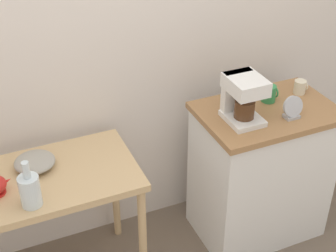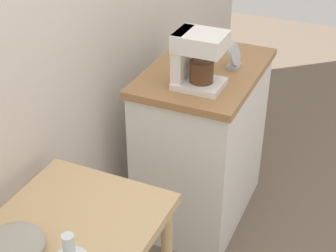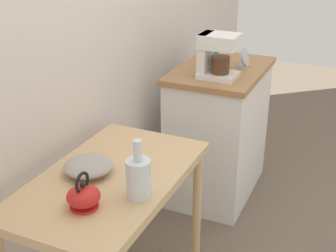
{
  "view_description": "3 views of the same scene",
  "coord_description": "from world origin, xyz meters",
  "px_view_note": "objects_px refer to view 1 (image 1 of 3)",
  "views": [
    {
      "loc": [
        -0.88,
        -1.98,
        2.33
      ],
      "look_at": [
        -0.01,
        0.01,
        0.94
      ],
      "focal_mm": 53.36,
      "sensor_mm": 36.0,
      "label": 1
    },
    {
      "loc": [
        -1.55,
        -0.76,
        1.95
      ],
      "look_at": [
        0.15,
        0.01,
        0.81
      ],
      "focal_mm": 54.4,
      "sensor_mm": 36.0,
      "label": 2
    },
    {
      "loc": [
        -2.1,
        -0.85,
        1.76
      ],
      "look_at": [
        -0.28,
        -0.02,
        0.86
      ],
      "focal_mm": 49.57,
      "sensor_mm": 36.0,
      "label": 3
    }
  ],
  "objects_px": {
    "mug_small_cream": "(300,87)",
    "glass_carafe_vase": "(30,190)",
    "mug_tall_green": "(269,93)",
    "coffee_maker": "(242,96)",
    "table_clock": "(293,109)",
    "bowl_stoneware": "(35,162)"
  },
  "relations": [
    {
      "from": "mug_small_cream",
      "to": "glass_carafe_vase",
      "type": "bearing_deg",
      "value": -172.63
    },
    {
      "from": "mug_tall_green",
      "to": "mug_small_cream",
      "type": "relative_size",
      "value": 1.2
    },
    {
      "from": "glass_carafe_vase",
      "to": "mug_small_cream",
      "type": "height_order",
      "value": "glass_carafe_vase"
    },
    {
      "from": "glass_carafe_vase",
      "to": "mug_tall_green",
      "type": "height_order",
      "value": "glass_carafe_vase"
    },
    {
      "from": "mug_tall_green",
      "to": "coffee_maker",
      "type": "bearing_deg",
      "value": -157.07
    },
    {
      "from": "glass_carafe_vase",
      "to": "mug_small_cream",
      "type": "bearing_deg",
      "value": 7.37
    },
    {
      "from": "glass_carafe_vase",
      "to": "table_clock",
      "type": "xyz_separation_m",
      "value": [
        1.43,
        -0.0,
        0.1
      ]
    },
    {
      "from": "coffee_maker",
      "to": "mug_small_cream",
      "type": "distance_m",
      "value": 0.5
    },
    {
      "from": "mug_tall_green",
      "to": "mug_small_cream",
      "type": "xyz_separation_m",
      "value": [
        0.22,
        0.01,
        -0.01
      ]
    },
    {
      "from": "coffee_maker",
      "to": "mug_tall_green",
      "type": "distance_m",
      "value": 0.29
    },
    {
      "from": "glass_carafe_vase",
      "to": "mug_small_cream",
      "type": "relative_size",
      "value": 2.98
    },
    {
      "from": "mug_tall_green",
      "to": "table_clock",
      "type": "relative_size",
      "value": 0.75
    },
    {
      "from": "bowl_stoneware",
      "to": "table_clock",
      "type": "distance_m",
      "value": 1.39
    },
    {
      "from": "coffee_maker",
      "to": "table_clock",
      "type": "relative_size",
      "value": 2.01
    },
    {
      "from": "table_clock",
      "to": "mug_small_cream",
      "type": "bearing_deg",
      "value": 45.73
    },
    {
      "from": "bowl_stoneware",
      "to": "glass_carafe_vase",
      "type": "height_order",
      "value": "glass_carafe_vase"
    },
    {
      "from": "coffee_maker",
      "to": "table_clock",
      "type": "distance_m",
      "value": 0.29
    },
    {
      "from": "bowl_stoneware",
      "to": "table_clock",
      "type": "bearing_deg",
      "value": -11.61
    },
    {
      "from": "bowl_stoneware",
      "to": "coffee_maker",
      "type": "distance_m",
      "value": 1.13
    },
    {
      "from": "coffee_maker",
      "to": "mug_small_cream",
      "type": "height_order",
      "value": "coffee_maker"
    },
    {
      "from": "mug_small_cream",
      "to": "table_clock",
      "type": "height_order",
      "value": "table_clock"
    },
    {
      "from": "table_clock",
      "to": "glass_carafe_vase",
      "type": "bearing_deg",
      "value": 179.87
    }
  ]
}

